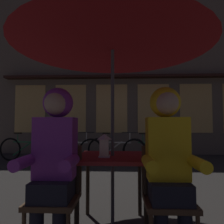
{
  "coord_description": "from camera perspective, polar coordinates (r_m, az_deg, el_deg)",
  "views": [
    {
      "loc": [
        0.09,
        -2.2,
        1.08
      ],
      "look_at": [
        0.0,
        -0.14,
        1.19
      ],
      "focal_mm": 33.27,
      "sensor_mm": 36.0,
      "label": 1
    }
  ],
  "objects": [
    {
      "name": "bicycle_third",
      "position": [
        5.83,
        1.1,
        -10.31
      ],
      "size": [
        1.65,
        0.43,
        0.84
      ],
      "color": "black",
      "rests_on": "ground_plane"
    },
    {
      "name": "patio_umbrella",
      "position": [
        2.41,
        0.15,
        20.91
      ],
      "size": [
        2.1,
        2.1,
        2.31
      ],
      "color": "#4C4C51",
      "rests_on": "ground_plane"
    },
    {
      "name": "person_right_hooded",
      "position": [
        1.83,
        15.07,
        -10.31
      ],
      "size": [
        0.45,
        0.56,
        1.4
      ],
      "color": "black",
      "rests_on": "ground_plane"
    },
    {
      "name": "lantern",
      "position": [
        2.11,
        -2.11,
        -9.04
      ],
      "size": [
        0.11,
        0.11,
        0.23
      ],
      "color": "white",
      "rests_on": "cafe_table"
    },
    {
      "name": "person_left_hooded",
      "position": [
        1.87,
        -15.46,
        -10.13
      ],
      "size": [
        0.45,
        0.56,
        1.4
      ],
      "color": "black",
      "rests_on": "ground_plane"
    },
    {
      "name": "bicycle_second",
      "position": [
        5.88,
        -10.93,
        -10.2
      ],
      "size": [
        1.68,
        0.23,
        0.84
      ],
      "color": "black",
      "rests_on": "ground_plane"
    },
    {
      "name": "bicycle_nearest",
      "position": [
        6.45,
        -22.41,
        -9.38
      ],
      "size": [
        1.68,
        0.21,
        0.84
      ],
      "color": "black",
      "rests_on": "ground_plane"
    },
    {
      "name": "chair_left",
      "position": [
        2.0,
        -15.08,
        -20.13
      ],
      "size": [
        0.4,
        0.4,
        0.87
      ],
      "color": "#513823",
      "rests_on": "ground_plane"
    },
    {
      "name": "chair_right",
      "position": [
        1.96,
        14.84,
        -20.52
      ],
      "size": [
        0.4,
        0.4,
        0.87
      ],
      "color": "#513823",
      "rests_on": "ground_plane"
    },
    {
      "name": "shopfront_building",
      "position": [
        7.86,
        5.47,
        11.72
      ],
      "size": [
        10.0,
        0.93,
        6.2
      ],
      "color": "#6B5B4C",
      "rests_on": "ground_plane"
    },
    {
      "name": "cafe_table",
      "position": [
        2.24,
        0.16,
        -14.45
      ],
      "size": [
        0.72,
        0.72,
        0.74
      ],
      "color": "maroon",
      "rests_on": "ground_plane"
    },
    {
      "name": "bicycle_fourth",
      "position": [
        5.85,
        11.32,
        -10.23
      ],
      "size": [
        1.67,
        0.3,
        0.84
      ],
      "color": "black",
      "rests_on": "ground_plane"
    }
  ]
}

